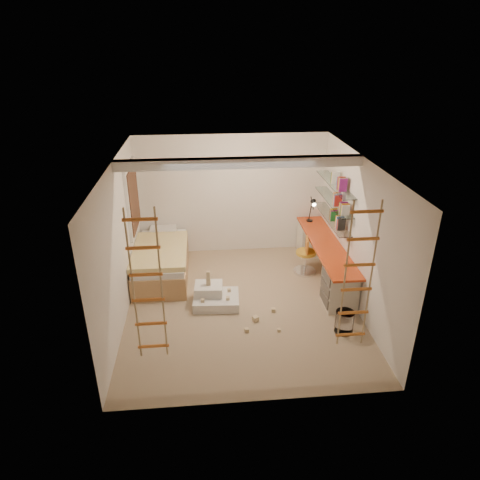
{
  "coord_description": "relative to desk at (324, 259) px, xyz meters",
  "views": [
    {
      "loc": [
        -0.62,
        -6.4,
        4.31
      ],
      "look_at": [
        0.0,
        0.3,
        1.15
      ],
      "focal_mm": 32.0,
      "sensor_mm": 36.0,
      "label": 1
    }
  ],
  "objects": [
    {
      "name": "bed",
      "position": [
        -3.2,
        0.36,
        -0.07
      ],
      "size": [
        1.02,
        2.0,
        0.69
      ],
      "color": "#AD7F51",
      "rests_on": "floor"
    },
    {
      "name": "rope_ladder_left",
      "position": [
        -3.07,
        -2.61,
        1.11
      ],
      "size": [
        0.41,
        0.04,
        2.13
      ],
      "primitive_type": null,
      "color": "orange",
      "rests_on": "ceiling"
    },
    {
      "name": "rope_ladder_right",
      "position": [
        -0.37,
        -2.61,
        1.11
      ],
      "size": [
        0.41,
        0.04,
        2.13
      ],
      "primitive_type": null,
      "color": "orange",
      "rests_on": "ceiling"
    },
    {
      "name": "floor",
      "position": [
        -1.72,
        -0.86,
        -0.4
      ],
      "size": [
        4.5,
        4.5,
        0.0
      ],
      "primitive_type": "plane",
      "color": "#9F8766",
      "rests_on": "ground"
    },
    {
      "name": "play_platform",
      "position": [
        -2.2,
        -0.76,
        -0.26
      ],
      "size": [
        0.84,
        0.67,
        0.36
      ],
      "color": "silver",
      "rests_on": "floor"
    },
    {
      "name": "ceiling_beam",
      "position": [
        -1.72,
        -0.56,
        2.12
      ],
      "size": [
        4.0,
        0.18,
        0.16
      ],
      "primitive_type": "cube",
      "color": "white",
      "rests_on": "ceiling"
    },
    {
      "name": "books",
      "position": [
        0.15,
        0.27,
        1.2
      ],
      "size": [
        0.14,
        0.7,
        0.92
      ],
      "color": "#262626",
      "rests_on": "shelves"
    },
    {
      "name": "task_lamp",
      "position": [
        -0.05,
        0.96,
        0.73
      ],
      "size": [
        0.14,
        0.36,
        0.57
      ],
      "color": "black",
      "rests_on": "desk"
    },
    {
      "name": "shelves",
      "position": [
        0.15,
        0.27,
        1.1
      ],
      "size": [
        0.25,
        1.8,
        0.71
      ],
      "color": "white",
      "rests_on": "wall_right"
    },
    {
      "name": "window_blind",
      "position": [
        -3.65,
        0.64,
        1.15
      ],
      "size": [
        0.02,
        1.0,
        1.2
      ],
      "primitive_type": "cube",
      "color": "#4C2D1E",
      "rests_on": "window_frame"
    },
    {
      "name": "waste_bin",
      "position": [
        -0.14,
        -1.77,
        -0.22
      ],
      "size": [
        0.3,
        0.3,
        0.38
      ],
      "primitive_type": "cylinder",
      "color": "white",
      "rests_on": "floor"
    },
    {
      "name": "desk",
      "position": [
        0.0,
        0.0,
        0.0
      ],
      "size": [
        0.56,
        2.8,
        0.75
      ],
      "color": "#CD4118",
      "rests_on": "floor"
    },
    {
      "name": "window_frame",
      "position": [
        -3.69,
        0.64,
        1.15
      ],
      "size": [
        0.06,
        1.15,
        1.35
      ],
      "primitive_type": "cube",
      "color": "white",
      "rests_on": "wall_left"
    },
    {
      "name": "toy_blocks",
      "position": [
        -1.88,
        -1.04,
        -0.16
      ],
      "size": [
        1.29,
        1.07,
        0.63
      ],
      "color": "#CCB284",
      "rests_on": "floor"
    },
    {
      "name": "swivel_chair",
      "position": [
        -0.32,
        0.21,
        -0.12
      ],
      "size": [
        0.52,
        0.52,
        0.77
      ],
      "color": "gold",
      "rests_on": "floor"
    }
  ]
}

